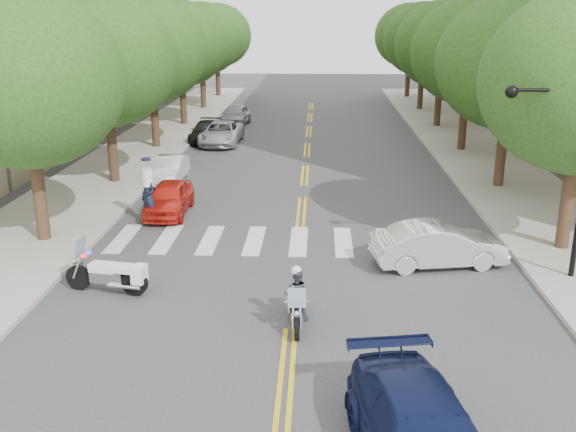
# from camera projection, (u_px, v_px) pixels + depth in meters

# --- Properties ---
(ground) EXTENTS (140.00, 140.00, 0.00)m
(ground) POSITION_uv_depth(u_px,v_px,m) (291.00, 329.00, 16.15)
(ground) COLOR #38383A
(ground) RESTS_ON ground
(sidewalk_left) EXTENTS (5.00, 60.00, 0.15)m
(sidewalk_left) POSITION_uv_depth(u_px,v_px,m) (145.00, 147.00, 37.49)
(sidewalk_left) COLOR #9E9991
(sidewalk_left) RESTS_ON ground
(sidewalk_right) EXTENTS (5.00, 60.00, 0.15)m
(sidewalk_right) POSITION_uv_depth(u_px,v_px,m) (473.00, 150.00, 36.64)
(sidewalk_right) COLOR #9E9991
(sidewalk_right) RESTS_ON ground
(tree_l_0) EXTENTS (6.40, 6.40, 8.45)m
(tree_l_0) POSITION_uv_depth(u_px,v_px,m) (25.00, 80.00, 20.57)
(tree_l_0) COLOR #382316
(tree_l_0) RESTS_ON ground
(tree_l_1) EXTENTS (6.40, 6.40, 8.45)m
(tree_l_1) POSITION_uv_depth(u_px,v_px,m) (105.00, 61.00, 28.18)
(tree_l_1) COLOR #382316
(tree_l_1) RESTS_ON ground
(tree_l_2) EXTENTS (6.40, 6.40, 8.45)m
(tree_l_2) POSITION_uv_depth(u_px,v_px,m) (151.00, 51.00, 35.79)
(tree_l_2) COLOR #382316
(tree_l_2) RESTS_ON ground
(tree_l_3) EXTENTS (6.40, 6.40, 8.45)m
(tree_l_3) POSITION_uv_depth(u_px,v_px,m) (180.00, 44.00, 43.41)
(tree_l_3) COLOR #382316
(tree_l_3) RESTS_ON ground
(tree_l_4) EXTENTS (6.40, 6.40, 8.45)m
(tree_l_4) POSITION_uv_depth(u_px,v_px,m) (201.00, 39.00, 51.02)
(tree_l_4) COLOR #382316
(tree_l_4) RESTS_ON ground
(tree_l_5) EXTENTS (6.40, 6.40, 8.45)m
(tree_l_5) POSITION_uv_depth(u_px,v_px,m) (217.00, 36.00, 58.63)
(tree_l_5) COLOR #382316
(tree_l_5) RESTS_ON ground
(tree_r_1) EXTENTS (6.40, 6.40, 8.45)m
(tree_r_1) POSITION_uv_depth(u_px,v_px,m) (510.00, 63.00, 27.39)
(tree_r_1) COLOR #382316
(tree_r_1) RESTS_ON ground
(tree_r_2) EXTENTS (6.40, 6.40, 8.45)m
(tree_r_2) POSITION_uv_depth(u_px,v_px,m) (469.00, 52.00, 35.00)
(tree_r_2) COLOR #382316
(tree_r_2) RESTS_ON ground
(tree_r_3) EXTENTS (6.40, 6.40, 8.45)m
(tree_r_3) POSITION_uv_depth(u_px,v_px,m) (442.00, 45.00, 42.61)
(tree_r_3) COLOR #382316
(tree_r_3) RESTS_ON ground
(tree_r_4) EXTENTS (6.40, 6.40, 8.45)m
(tree_r_4) POSITION_uv_depth(u_px,v_px,m) (424.00, 40.00, 50.23)
(tree_r_4) COLOR #382316
(tree_r_4) RESTS_ON ground
(tree_r_5) EXTENTS (6.40, 6.40, 8.45)m
(tree_r_5) POSITION_uv_depth(u_px,v_px,m) (410.00, 36.00, 57.84)
(tree_r_5) COLOR #382316
(tree_r_5) RESTS_ON ground
(traffic_signal_pole) EXTENTS (2.82, 0.42, 6.00)m
(traffic_signal_pole) POSITION_uv_depth(u_px,v_px,m) (570.00, 158.00, 18.00)
(traffic_signal_pole) COLOR black
(traffic_signal_pole) RESTS_ON ground
(motorcycle_police) EXTENTS (0.70, 2.01, 1.63)m
(motorcycle_police) POSITION_uv_depth(u_px,v_px,m) (296.00, 298.00, 16.21)
(motorcycle_police) COLOR black
(motorcycle_police) RESTS_ON ground
(motorcycle_parked) EXTENTS (2.47, 0.86, 1.60)m
(motorcycle_parked) POSITION_uv_depth(u_px,v_px,m) (113.00, 275.00, 18.09)
(motorcycle_parked) COLOR black
(motorcycle_parked) RESTS_ON ground
(officer_standing) EXTENTS (0.87, 0.87, 2.03)m
(officer_standing) POSITION_uv_depth(u_px,v_px,m) (149.00, 198.00, 23.94)
(officer_standing) COLOR #161D32
(officer_standing) RESTS_ON ground
(convertible) EXTENTS (4.35, 2.19, 1.37)m
(convertible) POSITION_uv_depth(u_px,v_px,m) (439.00, 245.00, 20.03)
(convertible) COLOR silver
(convertible) RESTS_ON ground
(parked_car_a) EXTENTS (1.55, 3.80, 1.29)m
(parked_car_a) POSITION_uv_depth(u_px,v_px,m) (169.00, 198.00, 25.23)
(parked_car_a) COLOR red
(parked_car_a) RESTS_ON ground
(parked_car_b) EXTENTS (1.27, 3.59, 1.18)m
(parked_car_b) POSITION_uv_depth(u_px,v_px,m) (170.00, 169.00, 30.06)
(parked_car_b) COLOR silver
(parked_car_b) RESTS_ON ground
(parked_car_c) EXTENTS (2.34, 4.85, 1.33)m
(parked_car_c) POSITION_uv_depth(u_px,v_px,m) (221.00, 133.00, 38.55)
(parked_car_c) COLOR #ADAFB6
(parked_car_c) RESTS_ON ground
(parked_car_d) EXTENTS (1.72, 4.12, 1.19)m
(parked_car_d) POSITION_uv_depth(u_px,v_px,m) (206.00, 131.00, 39.57)
(parked_car_d) COLOR black
(parked_car_d) RESTS_ON ground
(parked_car_e) EXTENTS (2.05, 4.33, 1.43)m
(parked_car_e) POSITION_uv_depth(u_px,v_px,m) (235.00, 115.00, 44.97)
(parked_car_e) COLOR gray
(parked_car_e) RESTS_ON ground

